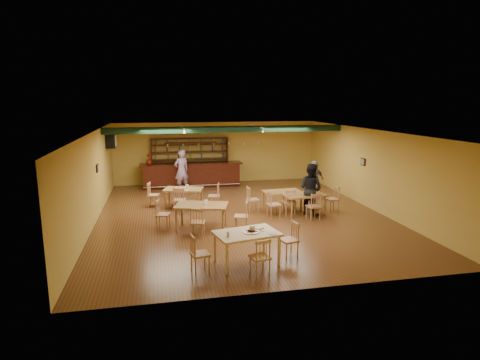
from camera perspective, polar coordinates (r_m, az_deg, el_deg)
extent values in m
plane|color=#533117|center=(14.58, 0.11, -4.91)|extent=(12.00, 12.00, 0.00)
cube|color=black|center=(16.79, -1.83, 7.20)|extent=(10.00, 0.30, 0.25)
cube|color=white|center=(17.18, -8.15, 7.42)|extent=(0.05, 2.50, 0.05)
cube|color=white|center=(17.66, 2.36, 7.62)|extent=(0.05, 2.50, 0.05)
cube|color=white|center=(18.10, -17.82, 5.31)|extent=(0.34, 0.70, 0.48)
cube|color=black|center=(15.05, -19.58, 1.59)|extent=(0.04, 0.34, 0.28)
cube|color=black|center=(16.38, 17.05, 2.49)|extent=(0.04, 0.34, 0.28)
cube|color=black|center=(19.24, -6.88, 0.72)|extent=(4.81, 0.85, 1.13)
cube|color=black|center=(19.76, -7.08, 2.69)|extent=(3.72, 0.40, 2.28)
imported|color=maroon|center=(19.06, -12.81, 2.87)|extent=(0.34, 0.34, 0.48)
cube|color=#A17639|center=(15.63, -8.01, -2.52)|extent=(1.63, 1.22, 0.73)
cube|color=#A17639|center=(15.24, 5.99, -2.88)|extent=(1.46, 0.93, 0.70)
cube|color=#A17639|center=(12.91, -5.45, -5.22)|extent=(1.83, 1.38, 0.81)
cube|color=#A17639|center=(14.74, 9.03, -3.38)|extent=(1.57, 1.07, 0.73)
cube|color=beige|center=(10.22, 0.95, -9.64)|extent=(1.72, 1.29, 0.83)
cylinder|color=silver|center=(10.10, 1.58, -7.36)|extent=(0.51, 0.51, 0.01)
cylinder|color=#EAE5C6|center=(9.82, -1.69, -7.62)|extent=(0.09, 0.09, 0.11)
cube|color=white|center=(10.36, 2.80, -6.83)|extent=(0.25, 0.24, 0.03)
cube|color=silver|center=(10.18, 2.42, -7.14)|extent=(0.33, 0.20, 0.00)
cylinder|color=white|center=(10.02, 4.66, -7.56)|extent=(0.26, 0.26, 0.01)
imported|color=#9452B3|center=(18.33, -8.29, 1.34)|extent=(0.80, 0.67, 1.87)
imported|color=black|center=(14.63, 9.97, -1.25)|extent=(1.11, 1.15, 1.86)
imported|color=slate|center=(16.89, 10.52, -0.02)|extent=(1.03, 0.71, 1.62)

